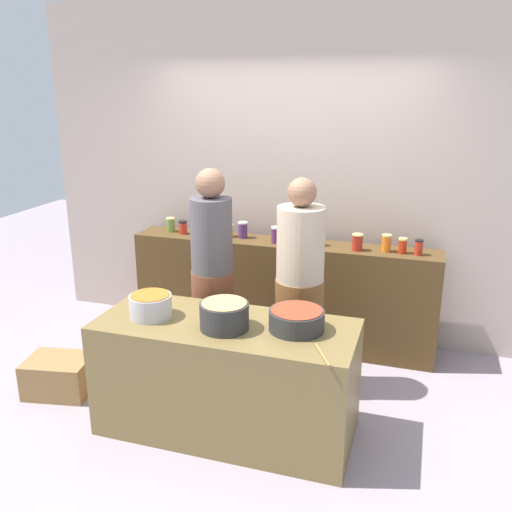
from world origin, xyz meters
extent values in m
plane|color=gray|center=(0.00, 0.00, 0.00)|extent=(12.00, 12.00, 0.00)
cube|color=#B29E91|center=(0.00, 1.45, 1.50)|extent=(4.80, 0.12, 3.00)
cube|color=#4C351A|center=(0.00, 1.10, 0.48)|extent=(2.70, 0.36, 0.95)
cube|color=brown|center=(0.00, -0.30, 0.39)|extent=(1.70, 0.70, 0.79)
cylinder|color=olive|center=(-1.08, 1.13, 1.01)|extent=(0.08, 0.08, 0.12)
cylinder|color=#D6C666|center=(-1.08, 1.13, 1.08)|extent=(0.08, 0.08, 0.01)
cylinder|color=red|center=(-0.94, 1.09, 1.01)|extent=(0.07, 0.07, 0.11)
cylinder|color=black|center=(-0.94, 1.09, 1.07)|extent=(0.08, 0.08, 0.02)
cylinder|color=olive|center=(-0.80, 1.03, 1.02)|extent=(0.07, 0.07, 0.13)
cylinder|color=#D6C666|center=(-0.80, 1.03, 1.09)|extent=(0.08, 0.08, 0.01)
cylinder|color=gold|center=(-0.51, 1.12, 1.00)|extent=(0.08, 0.08, 0.10)
cylinder|color=silver|center=(-0.51, 1.12, 1.06)|extent=(0.09, 0.09, 0.02)
cylinder|color=#4F2A60|center=(-0.37, 1.12, 1.02)|extent=(0.08, 0.08, 0.13)
cylinder|color=silver|center=(-0.37, 1.12, 1.09)|extent=(0.09, 0.09, 0.01)
cylinder|color=#512558|center=(-0.04, 1.06, 1.02)|extent=(0.08, 0.08, 0.13)
cylinder|color=silver|center=(-0.04, 1.06, 1.09)|extent=(0.08, 0.08, 0.01)
cylinder|color=orange|center=(0.10, 1.09, 1.00)|extent=(0.08, 0.08, 0.09)
cylinder|color=silver|center=(0.10, 1.09, 1.05)|extent=(0.08, 0.08, 0.01)
cylinder|color=#AD220E|center=(0.19, 1.08, 1.02)|extent=(0.08, 0.08, 0.13)
cylinder|color=silver|center=(0.19, 1.08, 1.09)|extent=(0.08, 0.08, 0.01)
cylinder|color=olive|center=(0.31, 1.08, 1.02)|extent=(0.07, 0.07, 0.13)
cylinder|color=black|center=(0.31, 1.08, 1.09)|extent=(0.08, 0.08, 0.01)
cylinder|color=#A62519|center=(0.65, 1.04, 1.02)|extent=(0.09, 0.09, 0.13)
cylinder|color=#D6C666|center=(0.65, 1.04, 1.09)|extent=(0.09, 0.09, 0.01)
cylinder|color=orange|center=(0.88, 1.08, 1.02)|extent=(0.08, 0.08, 0.13)
cylinder|color=#D6C666|center=(0.88, 1.08, 1.09)|extent=(0.08, 0.08, 0.01)
cylinder|color=#B42C12|center=(1.01, 1.07, 1.01)|extent=(0.07, 0.07, 0.11)
cylinder|color=#D6C666|center=(1.01, 1.07, 1.07)|extent=(0.07, 0.07, 0.02)
cylinder|color=#B02B18|center=(1.14, 1.06, 1.01)|extent=(0.06, 0.06, 0.12)
cylinder|color=black|center=(1.14, 1.06, 1.08)|extent=(0.07, 0.07, 0.01)
cylinder|color=#B7B7BC|center=(-0.51, -0.35, 0.86)|extent=(0.28, 0.28, 0.15)
cylinder|color=#BA6120|center=(-0.51, -0.35, 0.94)|extent=(0.26, 0.26, 0.00)
cylinder|color=#2D2D2D|center=(0.02, -0.37, 0.87)|extent=(0.31, 0.31, 0.17)
cylinder|color=tan|center=(0.02, -0.37, 0.96)|extent=(0.29, 0.29, 0.00)
cylinder|color=#2D2D2D|center=(0.46, -0.25, 0.85)|extent=(0.35, 0.35, 0.13)
cylinder|color=maroon|center=(0.46, -0.25, 0.92)|extent=(0.32, 0.32, 0.00)
cylinder|color=#9E703D|center=(0.69, -0.55, 0.80)|extent=(0.14, 0.24, 0.02)
cylinder|color=brown|center=(-0.33, 0.30, 0.46)|extent=(0.32, 0.32, 0.92)
cylinder|color=#514D52|center=(-0.33, 0.30, 1.20)|extent=(0.31, 0.31, 0.56)
sphere|color=#8C6047|center=(-0.33, 0.30, 1.58)|extent=(0.22, 0.22, 0.22)
cylinder|color=brown|center=(0.33, 0.38, 0.45)|extent=(0.36, 0.36, 0.89)
cylinder|color=#C4AD92|center=(0.33, 0.38, 1.16)|extent=(0.35, 0.35, 0.55)
sphere|color=#8C6047|center=(0.33, 0.38, 1.54)|extent=(0.21, 0.21, 0.21)
cube|color=olive|center=(-1.39, -0.25, 0.14)|extent=(0.53, 0.44, 0.28)
camera|label=1|loc=(1.18, -3.35, 2.27)|focal=38.66mm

